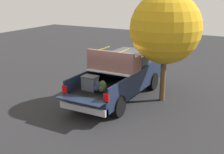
% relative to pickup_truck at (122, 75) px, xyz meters
% --- Properties ---
extents(ground_plane, '(40.00, 40.00, 0.00)m').
position_rel_pickup_truck_xyz_m(ground_plane, '(-0.35, -0.00, -0.95)').
color(ground_plane, '#262628').
extents(pickup_truck, '(6.05, 2.10, 2.23)m').
position_rel_pickup_truck_xyz_m(pickup_truck, '(0.00, 0.00, 0.00)').
color(pickup_truck, '#162138').
rests_on(pickup_truck, ground_plane).
extents(tree_background, '(2.88, 2.88, 4.52)m').
position_rel_pickup_truck_xyz_m(tree_background, '(0.28, -1.77, 2.12)').
color(tree_background, brown).
rests_on(tree_background, ground_plane).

